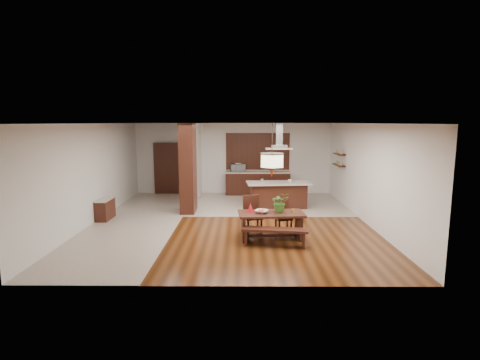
{
  "coord_description": "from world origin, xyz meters",
  "views": [
    {
      "loc": [
        0.36,
        -10.88,
        2.93
      ],
      "look_at": [
        0.3,
        0.0,
        1.25
      ],
      "focal_mm": 28.0,
      "sensor_mm": 36.0,
      "label": 1
    }
  ],
  "objects_px": {
    "dining_bench": "(275,237)",
    "fruit_bowl": "(262,211)",
    "hallway_console": "(105,209)",
    "pendant_lantern": "(272,151)",
    "dining_table": "(271,220)",
    "dining_chair_left": "(253,215)",
    "microwave": "(238,168)",
    "kitchen_island": "(278,195)",
    "island_cup": "(290,181)",
    "range_hood": "(279,136)",
    "foliage_plant": "(280,202)",
    "dining_chair_right": "(284,216)"
  },
  "relations": [
    {
      "from": "hallway_console",
      "to": "fruit_bowl",
      "type": "bearing_deg",
      "value": -22.49
    },
    {
      "from": "range_hood",
      "to": "microwave",
      "type": "bearing_deg",
      "value": 121.54
    },
    {
      "from": "range_hood",
      "to": "dining_chair_left",
      "type": "bearing_deg",
      "value": -107.43
    },
    {
      "from": "dining_chair_left",
      "to": "range_hood",
      "type": "height_order",
      "value": "range_hood"
    },
    {
      "from": "dining_bench",
      "to": "fruit_bowl",
      "type": "distance_m",
      "value": 0.8
    },
    {
      "from": "dining_table",
      "to": "microwave",
      "type": "bearing_deg",
      "value": 98.86
    },
    {
      "from": "hallway_console",
      "to": "dining_bench",
      "type": "bearing_deg",
      "value": -26.74
    },
    {
      "from": "kitchen_island",
      "to": "island_cup",
      "type": "xyz_separation_m",
      "value": [
        0.4,
        -0.08,
        0.49
      ]
    },
    {
      "from": "hallway_console",
      "to": "dining_chair_left",
      "type": "bearing_deg",
      "value": -17.82
    },
    {
      "from": "dining_chair_right",
      "to": "foliage_plant",
      "type": "height_order",
      "value": "foliage_plant"
    },
    {
      "from": "dining_bench",
      "to": "dining_chair_right",
      "type": "bearing_deg",
      "value": 73.61
    },
    {
      "from": "pendant_lantern",
      "to": "island_cup",
      "type": "distance_m",
      "value": 3.8
    },
    {
      "from": "hallway_console",
      "to": "dining_chair_right",
      "type": "bearing_deg",
      "value": -14.6
    },
    {
      "from": "dining_chair_right",
      "to": "kitchen_island",
      "type": "height_order",
      "value": "dining_chair_right"
    },
    {
      "from": "fruit_bowl",
      "to": "microwave",
      "type": "relative_size",
      "value": 0.55
    },
    {
      "from": "fruit_bowl",
      "to": "range_hood",
      "type": "xyz_separation_m",
      "value": [
        0.76,
        3.56,
        1.74
      ]
    },
    {
      "from": "dining_table",
      "to": "dining_bench",
      "type": "xyz_separation_m",
      "value": [
        0.04,
        -0.59,
        -0.28
      ]
    },
    {
      "from": "fruit_bowl",
      "to": "kitchen_island",
      "type": "bearing_deg",
      "value": 77.99
    },
    {
      "from": "pendant_lantern",
      "to": "fruit_bowl",
      "type": "relative_size",
      "value": 4.17
    },
    {
      "from": "foliage_plant",
      "to": "kitchen_island",
      "type": "xyz_separation_m",
      "value": [
        0.29,
        3.43,
        -0.47
      ]
    },
    {
      "from": "range_hood",
      "to": "island_cup",
      "type": "relative_size",
      "value": 6.73
    },
    {
      "from": "foliage_plant",
      "to": "kitchen_island",
      "type": "height_order",
      "value": "foliage_plant"
    },
    {
      "from": "microwave",
      "to": "hallway_console",
      "type": "bearing_deg",
      "value": -148.02
    },
    {
      "from": "dining_table",
      "to": "dining_chair_right",
      "type": "relative_size",
      "value": 1.86
    },
    {
      "from": "hallway_console",
      "to": "range_hood",
      "type": "distance_m",
      "value": 6.06
    },
    {
      "from": "dining_chair_left",
      "to": "kitchen_island",
      "type": "xyz_separation_m",
      "value": [
        0.96,
        3.06,
        -0.04
      ]
    },
    {
      "from": "kitchen_island",
      "to": "island_cup",
      "type": "distance_m",
      "value": 0.63
    },
    {
      "from": "pendant_lantern",
      "to": "dining_bench",
      "type": "bearing_deg",
      "value": -85.83
    },
    {
      "from": "dining_chair_left",
      "to": "microwave",
      "type": "xyz_separation_m",
      "value": [
        -0.47,
        5.4,
        0.6
      ]
    },
    {
      "from": "hallway_console",
      "to": "pendant_lantern",
      "type": "distance_m",
      "value": 5.6
    },
    {
      "from": "fruit_bowl",
      "to": "kitchen_island",
      "type": "distance_m",
      "value": 3.65
    },
    {
      "from": "range_hood",
      "to": "fruit_bowl",
      "type": "bearing_deg",
      "value": -101.99
    },
    {
      "from": "dining_chair_right",
      "to": "pendant_lantern",
      "type": "distance_m",
      "value": 1.9
    },
    {
      "from": "hallway_console",
      "to": "range_hood",
      "type": "xyz_separation_m",
      "value": [
        5.42,
        1.63,
        2.15
      ]
    },
    {
      "from": "dining_bench",
      "to": "microwave",
      "type": "xyz_separation_m",
      "value": [
        -0.96,
        6.46,
        0.89
      ]
    },
    {
      "from": "dining_table",
      "to": "dining_chair_left",
      "type": "relative_size",
      "value": 1.68
    },
    {
      "from": "fruit_bowl",
      "to": "dining_chair_right",
      "type": "bearing_deg",
      "value": 42.31
    },
    {
      "from": "pendant_lantern",
      "to": "kitchen_island",
      "type": "relative_size",
      "value": 0.58
    },
    {
      "from": "island_cup",
      "to": "microwave",
      "type": "height_order",
      "value": "microwave"
    },
    {
      "from": "microwave",
      "to": "kitchen_island",
      "type": "bearing_deg",
      "value": -71.3
    },
    {
      "from": "dining_chair_left",
      "to": "fruit_bowl",
      "type": "xyz_separation_m",
      "value": [
        0.21,
        -0.5,
        0.22
      ]
    },
    {
      "from": "pendant_lantern",
      "to": "range_hood",
      "type": "height_order",
      "value": "same"
    },
    {
      "from": "foliage_plant",
      "to": "pendant_lantern",
      "type": "bearing_deg",
      "value": -156.91
    },
    {
      "from": "foliage_plant",
      "to": "range_hood",
      "type": "xyz_separation_m",
      "value": [
        0.29,
        3.44,
        1.54
      ]
    },
    {
      "from": "pendant_lantern",
      "to": "microwave",
      "type": "bearing_deg",
      "value": 98.86
    },
    {
      "from": "kitchen_island",
      "to": "dining_chair_right",
      "type": "bearing_deg",
      "value": -97.57
    },
    {
      "from": "kitchen_island",
      "to": "island_cup",
      "type": "relative_size",
      "value": 16.76
    },
    {
      "from": "dining_table",
      "to": "kitchen_island",
      "type": "relative_size",
      "value": 0.76
    },
    {
      "from": "fruit_bowl",
      "to": "range_hood",
      "type": "height_order",
      "value": "range_hood"
    },
    {
      "from": "fruit_bowl",
      "to": "kitchen_island",
      "type": "height_order",
      "value": "kitchen_island"
    }
  ]
}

